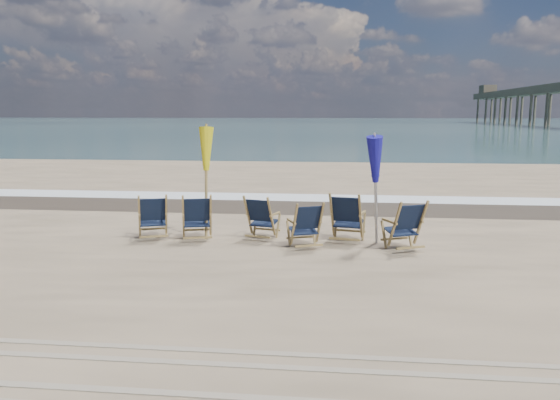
% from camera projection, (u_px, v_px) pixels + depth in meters
% --- Properties ---
extents(ocean, '(400.00, 400.00, 0.00)m').
position_uv_depth(ocean, '(336.00, 123.00, 133.45)').
color(ocean, '#3D6164').
rests_on(ocean, ground).
extents(surf_foam, '(200.00, 1.40, 0.01)m').
position_uv_depth(surf_foam, '(303.00, 197.00, 15.97)').
color(surf_foam, silver).
rests_on(surf_foam, ground).
extents(wet_sand_strip, '(200.00, 2.60, 0.00)m').
position_uv_depth(wet_sand_strip, '(299.00, 206.00, 14.49)').
color(wet_sand_strip, '#42362A').
rests_on(wet_sand_strip, ground).
extents(tire_tracks, '(80.00, 1.30, 0.01)m').
position_uv_depth(tire_tracks, '(221.00, 379.00, 5.07)').
color(tire_tracks, gray).
rests_on(tire_tracks, ground).
extents(beach_chair_0, '(0.78, 0.82, 0.91)m').
position_uv_depth(beach_chair_0, '(166.00, 216.00, 10.65)').
color(beach_chair_0, black).
rests_on(beach_chair_0, ground).
extents(beach_chair_1, '(0.76, 0.81, 0.93)m').
position_uv_depth(beach_chair_1, '(211.00, 217.00, 10.52)').
color(beach_chair_1, black).
rests_on(beach_chair_1, ground).
extents(beach_chair_2, '(0.71, 0.76, 0.89)m').
position_uv_depth(beach_chair_2, '(271.00, 219.00, 10.49)').
color(beach_chair_2, black).
rests_on(beach_chair_2, ground).
extents(beach_chair_3, '(0.76, 0.80, 0.88)m').
position_uv_depth(beach_chair_3, '(320.00, 225.00, 9.94)').
color(beach_chair_3, black).
rests_on(beach_chair_3, ground).
extents(beach_chair_4, '(0.77, 0.83, 0.98)m').
position_uv_depth(beach_chair_4, '(360.00, 219.00, 10.24)').
color(beach_chair_4, black).
rests_on(beach_chair_4, ground).
extents(beach_chair_5, '(0.83, 0.87, 0.94)m').
position_uv_depth(beach_chair_5, '(421.00, 225.00, 9.78)').
color(beach_chair_5, black).
rests_on(beach_chair_5, ground).
extents(umbrella_yellow, '(0.30, 0.30, 2.18)m').
position_uv_depth(umbrella_yellow, '(205.00, 154.00, 10.63)').
color(umbrella_yellow, olive).
rests_on(umbrella_yellow, ground).
extents(umbrella_blue, '(0.30, 0.30, 2.06)m').
position_uv_depth(umbrella_blue, '(377.00, 163.00, 10.01)').
color(umbrella_blue, '#A5A5AD').
rests_on(umbrella_blue, ground).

